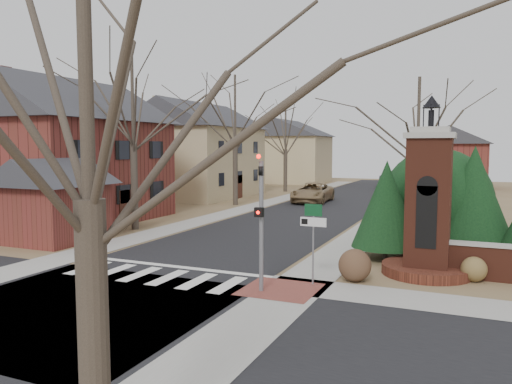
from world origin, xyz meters
The scene contains 28 objects.
ground centered at (0.00, 0.00, 0.00)m, with size 120.00×120.00×0.00m, color brown.
main_street centered at (0.00, 22.00, 0.01)m, with size 8.00×70.00×0.01m, color black.
cross_street centered at (0.00, -3.00, 0.01)m, with size 120.00×8.00×0.01m, color black.
crosswalk_zone centered at (0.00, 0.80, 0.01)m, with size 8.00×2.20×0.02m, color silver.
stop_bar centered at (0.00, 2.30, 0.01)m, with size 8.00×0.35×0.02m, color silver.
sidewalk_right_main centered at (5.20, 22.00, 0.01)m, with size 2.00×60.00×0.02m, color gray.
sidewalk_left centered at (-5.20, 22.00, 0.01)m, with size 2.00×60.00×0.02m, color gray.
curb_apron centered at (4.80, 1.00, 0.01)m, with size 2.40×2.40×0.02m, color brown.
traffic_signal_pole centered at (4.30, 0.57, 2.59)m, with size 0.28×0.41×4.50m.
sign_post centered at (5.59, 1.99, 1.95)m, with size 0.90×0.07×2.75m.
brick_gate_monument centered at (9.00, 4.99, 2.17)m, with size 3.20×3.20×6.47m.
house_brick_left centered at (-13.01, 9.99, 4.66)m, with size 9.80×11.80×9.42m.
house_stucco_left centered at (-13.50, 27.00, 4.59)m, with size 9.80×12.80×9.28m.
garage_left centered at (-8.52, 4.49, 2.24)m, with size 4.80×4.80×4.29m.
house_distant_left centered at (-12.01, 48.00, 4.25)m, with size 10.80×8.80×8.53m.
house_distant_right centered at (7.99, 47.99, 3.65)m, with size 8.80×8.80×7.30m.
evergreen_near centered at (7.20, 7.00, 2.30)m, with size 2.80×2.80×4.10m.
evergreen_mid centered at (10.50, 8.20, 2.60)m, with size 3.40×3.40×4.70m.
evergreen_mass centered at (9.00, 9.50, 2.40)m, with size 4.80×4.80×4.80m, color black.
bare_tree_0 centered at (-7.00, 9.00, 7.70)m, with size 8.05×8.05×11.15m.
bare_tree_1 centered at (-7.00, 22.00, 8.03)m, with size 8.40×8.40×11.64m.
bare_tree_2 centered at (-7.50, 35.00, 7.03)m, with size 7.35×7.35×10.19m.
bare_tree_3 centered at (7.50, 16.00, 6.69)m, with size 7.00×7.00×9.70m.
bare_tree_4 centered at (6.00, -9.00, 6.35)m, with size 6.65×6.65×9.21m.
pickup_truck centered at (-1.88, 26.34, 0.82)m, with size 2.71×5.89×1.64m, color #8E734D.
distant_car centered at (1.60, 43.35, 0.72)m, with size 1.53×4.40×1.45m, color #33363A.
dry_shrub_left centered at (6.80, 3.00, 0.57)m, with size 1.13×1.13×1.13m, color brown.
dry_shrub_right centered at (10.59, 4.60, 0.44)m, with size 0.88×0.88×0.88m, color brown.
Camera 1 is at (10.42, -13.89, 4.64)m, focal length 35.00 mm.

